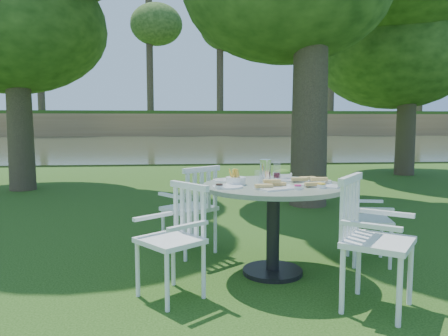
{
  "coord_description": "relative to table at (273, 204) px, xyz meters",
  "views": [
    {
      "loc": [
        -0.51,
        -5.12,
        1.41
      ],
      "look_at": [
        0.0,
        0.2,
        0.85
      ],
      "focal_mm": 35.0,
      "sensor_mm": 36.0,
      "label": 1
    }
  ],
  "objects": [
    {
      "name": "chair_sw",
      "position": [
        -0.87,
        -0.42,
        -0.13
      ],
      "size": [
        0.62,
        0.63,
        0.91
      ],
      "rotation": [
        0.0,
        0.0,
        -0.9
      ],
      "color": "white",
      "rests_on": "ground"
    },
    {
      "name": "ground",
      "position": [
        -0.32,
        1.21,
        -0.66
      ],
      "size": [
        140.0,
        140.0,
        0.0
      ],
      "primitive_type": "plane",
      "color": "#16370B",
      "rests_on": "ground"
    },
    {
      "name": "far_bank",
      "position": [
        -0.05,
        42.33,
        6.58
      ],
      "size": [
        100.0,
        18.0,
        15.2
      ],
      "color": "olive",
      "rests_on": "ground"
    },
    {
      "name": "river",
      "position": [
        -0.32,
        24.21,
        -0.66
      ],
      "size": [
        100.0,
        28.0,
        0.12
      ],
      "primitive_type": "cube",
      "color": "#2D341F",
      "rests_on": "ground"
    },
    {
      "name": "chair_ne",
      "position": [
        0.94,
        0.24,
        -0.16
      ],
      "size": [
        0.48,
        0.51,
        0.85
      ],
      "rotation": [
        0.0,
        0.0,
        -4.92
      ],
      "color": "white",
      "rests_on": "ground"
    },
    {
      "name": "chair_se",
      "position": [
        0.54,
        -0.78,
        -0.07
      ],
      "size": [
        0.69,
        0.69,
        1.0
      ],
      "rotation": [
        0.0,
        0.0,
        0.92
      ],
      "color": "white",
      "rests_on": "ground"
    },
    {
      "name": "chair_nw",
      "position": [
        -0.71,
        0.64,
        -0.11
      ],
      "size": [
        0.65,
        0.65,
        0.95
      ],
      "rotation": [
        0.0,
        0.0,
        -2.47
      ],
      "color": "white",
      "rests_on": "ground"
    },
    {
      "name": "tableware",
      "position": [
        -0.05,
        0.09,
        0.22
      ],
      "size": [
        1.17,
        0.87,
        0.21
      ],
      "color": "white",
      "rests_on": "table"
    },
    {
      "name": "table",
      "position": [
        0.0,
        0.0,
        0.0
      ],
      "size": [
        1.3,
        1.3,
        0.84
      ],
      "color": "black",
      "rests_on": "ground"
    }
  ]
}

